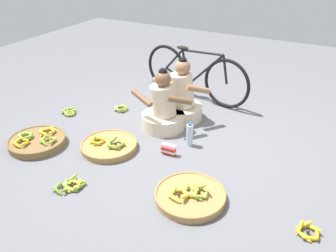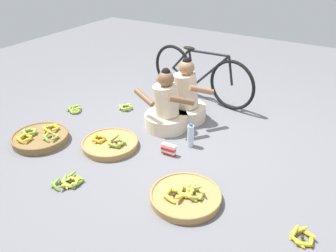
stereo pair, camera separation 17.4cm
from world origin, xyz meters
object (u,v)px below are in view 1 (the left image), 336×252
at_px(banana_basket_near_vendor, 37,141).
at_px(packet_carton_stack, 169,150).
at_px(loose_bananas_back_left, 70,185).
at_px(vendor_woman_behind, 182,100).
at_px(loose_bananas_mid_right, 69,112).
at_px(banana_basket_front_left, 109,145).
at_px(banana_basket_front_center, 190,195).
at_px(vendor_woman_front, 163,110).
at_px(bicycle_leaning, 195,74).
at_px(loose_bananas_near_bicycle, 308,231).
at_px(loose_bananas_back_right, 121,108).
at_px(water_bottle, 190,135).

height_order(banana_basket_near_vendor, packet_carton_stack, banana_basket_near_vendor).
height_order(loose_bananas_back_left, packet_carton_stack, packet_carton_stack).
relative_size(vendor_woman_behind, loose_bananas_mid_right, 3.30).
bearing_deg(banana_basket_front_left, banana_basket_front_center, -16.90).
height_order(vendor_woman_front, banana_basket_front_center, vendor_woman_front).
distance_m(banana_basket_front_center, banana_basket_near_vendor, 1.91).
height_order(vendor_woman_behind, bicycle_leaning, vendor_woman_behind).
distance_m(vendor_woman_front, loose_bananas_near_bicycle, 2.10).
bearing_deg(vendor_woman_front, vendor_woman_behind, 74.73).
bearing_deg(loose_bananas_near_bicycle, banana_basket_front_center, -176.26).
bearing_deg(loose_bananas_back_right, vendor_woman_front, -11.80).
height_order(banana_basket_front_left, loose_bananas_mid_right, banana_basket_front_left).
bearing_deg(loose_bananas_near_bicycle, bicycle_leaning, 133.59).
bearing_deg(bicycle_leaning, loose_bananas_back_right, -129.40).
bearing_deg(loose_bananas_mid_right, loose_bananas_back_left, -47.67).
distance_m(banana_basket_front_left, loose_bananas_back_right, 0.96).
bearing_deg(water_bottle, banana_basket_near_vendor, -152.01).
xyz_separation_m(vendor_woman_behind, loose_bananas_near_bicycle, (1.76, -1.31, -0.23)).
bearing_deg(loose_bananas_near_bicycle, banana_basket_near_vendor, -179.28).
relative_size(bicycle_leaning, water_bottle, 6.01).
bearing_deg(loose_bananas_near_bicycle, vendor_woman_behind, 143.22).
distance_m(loose_bananas_back_left, loose_bananas_mid_right, 1.59).
height_order(vendor_woman_front, banana_basket_front_left, vendor_woman_front).
bearing_deg(loose_bananas_back_left, loose_bananas_mid_right, 132.33).
height_order(bicycle_leaning, packet_carton_stack, bicycle_leaning).
distance_m(loose_bananas_back_left, water_bottle, 1.38).
bearing_deg(banana_basket_near_vendor, banana_basket_front_left, 22.88).
xyz_separation_m(vendor_woman_front, water_bottle, (0.45, -0.22, -0.11)).
bearing_deg(loose_bananas_back_right, banana_basket_front_center, -37.34).
bearing_deg(bicycle_leaning, vendor_woman_behind, -79.19).
distance_m(bicycle_leaning, loose_bananas_mid_right, 1.79).
relative_size(loose_bananas_back_left, water_bottle, 1.00).
distance_m(vendor_woman_behind, packet_carton_stack, 0.88).
relative_size(vendor_woman_behind, banana_basket_near_vendor, 1.29).
xyz_separation_m(banana_basket_front_left, loose_bananas_back_left, (0.09, -0.72, -0.02)).
bearing_deg(loose_bananas_back_left, banana_basket_front_left, 96.93).
xyz_separation_m(bicycle_leaning, loose_bananas_near_bicycle, (1.88, -1.98, -0.33)).
height_order(loose_bananas_mid_right, loose_bananas_near_bicycle, loose_bananas_near_bicycle).
distance_m(banana_basket_front_left, loose_bananas_near_bicycle, 2.16).
height_order(vendor_woman_front, packet_carton_stack, vendor_woman_front).
bearing_deg(loose_bananas_near_bicycle, vendor_woman_front, 151.91).
bearing_deg(loose_bananas_mid_right, bicycle_leaning, 44.94).
distance_m(loose_bananas_near_bicycle, packet_carton_stack, 1.59).
height_order(banana_basket_front_center, loose_bananas_back_right, banana_basket_front_center).
bearing_deg(loose_bananas_back_right, water_bottle, -17.40).
bearing_deg(vendor_woman_front, loose_bananas_back_right, 168.20).
xyz_separation_m(loose_bananas_back_right, packet_carton_stack, (1.07, -0.65, 0.03)).
bearing_deg(loose_bananas_back_left, loose_bananas_back_right, 108.13).
xyz_separation_m(loose_bananas_near_bicycle, packet_carton_stack, (-1.51, 0.49, 0.03)).
bearing_deg(vendor_woman_behind, bicycle_leaning, 100.81).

